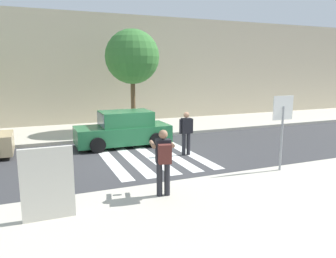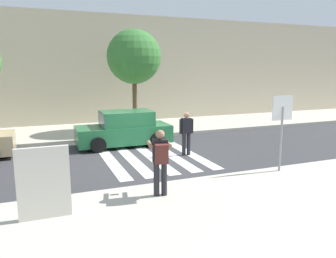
# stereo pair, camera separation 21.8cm
# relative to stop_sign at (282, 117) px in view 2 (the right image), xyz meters

# --- Properties ---
(ground_plane) EXTENTS (120.00, 120.00, 0.00)m
(ground_plane) POSITION_rel_stop_sign_xyz_m (-3.13, 3.55, -1.89)
(ground_plane) COLOR #38383A
(sidewalk_near) EXTENTS (60.00, 6.00, 0.14)m
(sidewalk_near) POSITION_rel_stop_sign_xyz_m (-3.13, -2.65, -1.82)
(sidewalk_near) COLOR beige
(sidewalk_near) RESTS_ON ground
(sidewalk_far) EXTENTS (60.00, 4.80, 0.14)m
(sidewalk_far) POSITION_rel_stop_sign_xyz_m (-3.13, 9.55, -1.82)
(sidewalk_far) COLOR beige
(sidewalk_far) RESTS_ON ground
(building_facade_far) EXTENTS (56.00, 4.00, 6.64)m
(building_facade_far) POSITION_rel_stop_sign_xyz_m (-3.13, 13.95, 1.44)
(building_facade_far) COLOR beige
(building_facade_far) RESTS_ON ground
(crosswalk_stripe_0) EXTENTS (0.44, 5.20, 0.01)m
(crosswalk_stripe_0) POSITION_rel_stop_sign_xyz_m (-4.73, 3.75, -1.88)
(crosswalk_stripe_0) COLOR silver
(crosswalk_stripe_0) RESTS_ON ground
(crosswalk_stripe_1) EXTENTS (0.44, 5.20, 0.01)m
(crosswalk_stripe_1) POSITION_rel_stop_sign_xyz_m (-3.93, 3.75, -1.88)
(crosswalk_stripe_1) COLOR silver
(crosswalk_stripe_1) RESTS_ON ground
(crosswalk_stripe_2) EXTENTS (0.44, 5.20, 0.01)m
(crosswalk_stripe_2) POSITION_rel_stop_sign_xyz_m (-3.13, 3.75, -1.88)
(crosswalk_stripe_2) COLOR silver
(crosswalk_stripe_2) RESTS_ON ground
(crosswalk_stripe_3) EXTENTS (0.44, 5.20, 0.01)m
(crosswalk_stripe_3) POSITION_rel_stop_sign_xyz_m (-2.33, 3.75, -1.88)
(crosswalk_stripe_3) COLOR silver
(crosswalk_stripe_3) RESTS_ON ground
(crosswalk_stripe_4) EXTENTS (0.44, 5.20, 0.01)m
(crosswalk_stripe_4) POSITION_rel_stop_sign_xyz_m (-1.53, 3.75, -1.88)
(crosswalk_stripe_4) COLOR silver
(crosswalk_stripe_4) RESTS_ON ground
(stop_sign) EXTENTS (0.76, 0.08, 2.40)m
(stop_sign) POSITION_rel_stop_sign_xyz_m (0.00, 0.00, 0.00)
(stop_sign) COLOR gray
(stop_sign) RESTS_ON sidewalk_near
(photographer_with_backpack) EXTENTS (0.69, 0.91, 1.72)m
(photographer_with_backpack) POSITION_rel_stop_sign_xyz_m (-4.30, -0.61, -0.72)
(photographer_with_backpack) COLOR #232328
(photographer_with_backpack) RESTS_ON sidewalk_near
(pedestrian_crossing) EXTENTS (0.58, 0.27, 1.72)m
(pedestrian_crossing) POSITION_rel_stop_sign_xyz_m (-1.76, 3.33, -0.91)
(pedestrian_crossing) COLOR #232328
(pedestrian_crossing) RESTS_ON ground
(parked_car_green) EXTENTS (4.10, 1.92, 1.55)m
(parked_car_green) POSITION_rel_stop_sign_xyz_m (-3.62, 5.85, -1.16)
(parked_car_green) COLOR #236B3D
(parked_car_green) RESTS_ON ground
(street_tree_center) EXTENTS (2.79, 2.79, 5.26)m
(street_tree_center) POSITION_rel_stop_sign_xyz_m (-2.37, 8.52, 2.09)
(street_tree_center) COLOR brown
(street_tree_center) RESTS_ON sidewalk_far
(advertising_board) EXTENTS (1.10, 0.11, 1.60)m
(advertising_board) POSITION_rel_stop_sign_xyz_m (-7.08, -0.89, -0.95)
(advertising_board) COLOR beige
(advertising_board) RESTS_ON sidewalk_near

